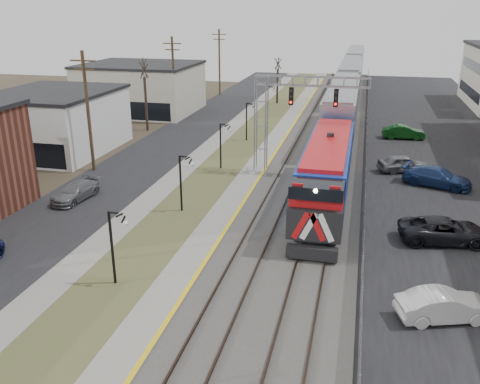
% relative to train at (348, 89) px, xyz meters
% --- Properties ---
extents(street_west, '(7.00, 120.00, 0.04)m').
position_rel_train_xyz_m(street_west, '(-17.00, -21.86, -2.90)').
color(street_west, black).
rests_on(street_west, ground).
extents(sidewalk, '(2.00, 120.00, 0.08)m').
position_rel_train_xyz_m(sidewalk, '(-12.50, -21.86, -2.88)').
color(sidewalk, gray).
rests_on(sidewalk, ground).
extents(grass_median, '(4.00, 120.00, 0.06)m').
position_rel_train_xyz_m(grass_median, '(-9.50, -21.86, -2.89)').
color(grass_median, '#4B522B').
rests_on(grass_median, ground).
extents(platform, '(2.00, 120.00, 0.24)m').
position_rel_train_xyz_m(platform, '(-6.50, -21.86, -2.80)').
color(platform, gray).
rests_on(platform, ground).
extents(ballast_bed, '(8.00, 120.00, 0.20)m').
position_rel_train_xyz_m(ballast_bed, '(-1.50, -21.86, -2.82)').
color(ballast_bed, '#595651').
rests_on(ballast_bed, ground).
extents(parking_lot, '(16.00, 120.00, 0.04)m').
position_rel_train_xyz_m(parking_lot, '(10.50, -21.86, -2.90)').
color(parking_lot, black).
rests_on(parking_lot, ground).
extents(platform_edge, '(0.24, 120.00, 0.01)m').
position_rel_train_xyz_m(platform_edge, '(-5.62, -21.86, -2.67)').
color(platform_edge, gold).
rests_on(platform_edge, platform).
extents(track_near, '(1.58, 120.00, 0.15)m').
position_rel_train_xyz_m(track_near, '(-3.50, -21.86, -2.64)').
color(track_near, '#2D2119').
rests_on(track_near, ballast_bed).
extents(track_far, '(1.58, 120.00, 0.15)m').
position_rel_train_xyz_m(track_far, '(-0.00, -21.86, -2.64)').
color(track_far, '#2D2119').
rests_on(track_far, ballast_bed).
extents(train, '(3.00, 85.85, 5.33)m').
position_rel_train_xyz_m(train, '(0.00, 0.00, 0.00)').
color(train, '#123399').
rests_on(train, ground).
extents(signal_gantry, '(9.00, 1.07, 8.15)m').
position_rel_train_xyz_m(signal_gantry, '(-4.28, -28.87, 2.67)').
color(signal_gantry, gray).
rests_on(signal_gantry, ground).
extents(lampposts, '(0.14, 62.14, 4.00)m').
position_rel_train_xyz_m(lampposts, '(-9.50, -38.57, -0.92)').
color(lampposts, black).
rests_on(lampposts, ground).
extents(utility_poles, '(0.28, 80.28, 10.00)m').
position_rel_train_xyz_m(utility_poles, '(-20.00, -31.86, 2.08)').
color(utility_poles, '#4C3823').
rests_on(utility_poles, ground).
extents(fence, '(0.04, 120.00, 1.60)m').
position_rel_train_xyz_m(fence, '(2.70, -21.86, -2.12)').
color(fence, gray).
rests_on(fence, ground).
extents(buildings_west, '(14.00, 67.00, 7.00)m').
position_rel_train_xyz_m(buildings_west, '(-26.50, -32.65, 0.09)').
color(buildings_west, beige).
rests_on(buildings_west, ground).
extents(bare_trees, '(12.30, 42.30, 5.95)m').
position_rel_train_xyz_m(bare_trees, '(-18.16, -17.95, -0.22)').
color(bare_trees, '#382D23').
rests_on(bare_trees, ground).
extents(car_lot_b, '(4.49, 2.76, 1.40)m').
position_rel_train_xyz_m(car_lot_b, '(6.32, -48.29, -2.22)').
color(car_lot_b, silver).
rests_on(car_lot_b, ground).
extents(car_lot_c, '(5.57, 3.13, 1.47)m').
position_rel_train_xyz_m(car_lot_c, '(7.40, -39.81, -2.18)').
color(car_lot_c, black).
rests_on(car_lot_c, ground).
extents(car_lot_d, '(5.58, 3.67, 1.50)m').
position_rel_train_xyz_m(car_lot_d, '(8.16, -29.34, -2.17)').
color(car_lot_d, navy).
rests_on(car_lot_d, ground).
extents(car_lot_e, '(4.58, 3.05, 1.45)m').
position_rel_train_xyz_m(car_lot_e, '(5.82, -26.13, -2.19)').
color(car_lot_e, slate).
rests_on(car_lot_e, ground).
extents(car_lot_f, '(4.47, 1.85, 1.44)m').
position_rel_train_xyz_m(car_lot_f, '(6.51, -14.26, -2.20)').
color(car_lot_f, '#0D4111').
rests_on(car_lot_f, ground).
extents(car_street_b, '(2.25, 4.54, 1.27)m').
position_rel_train_xyz_m(car_street_b, '(-17.71, -38.66, -2.29)').
color(car_street_b, slate).
rests_on(car_street_b, ground).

